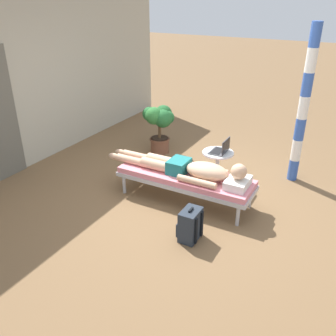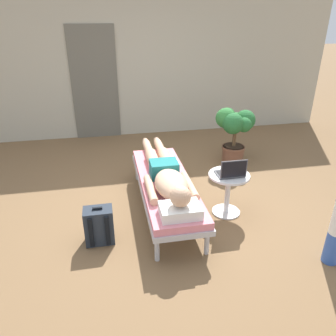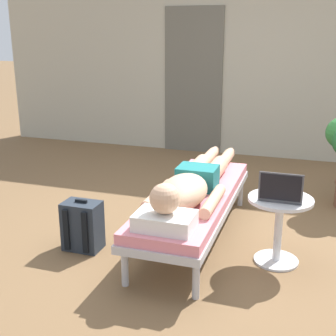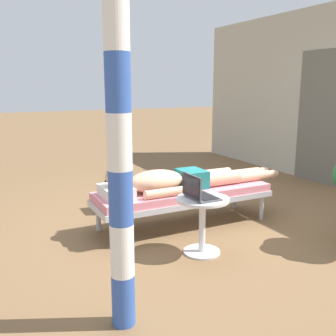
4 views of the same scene
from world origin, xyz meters
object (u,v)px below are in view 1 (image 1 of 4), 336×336
side_table (217,162)px  laptop (222,149)px  person_reclining (191,169)px  potted_plant (159,122)px  lounge_chair (185,178)px  backpack (190,225)px  porch_post (303,107)px

side_table → laptop: (-0.00, -0.05, 0.23)m
person_reclining → potted_plant: 1.83m
lounge_chair → person_reclining: 0.19m
backpack → laptop: bearing=8.0°
backpack → side_table: bearing=9.9°
person_reclining → porch_post: 1.94m
person_reclining → backpack: 0.94m
lounge_chair → porch_post: porch_post is taller
person_reclining → laptop: laptop is taller
lounge_chair → laptop: laptop is taller
side_table → laptop: size_ratio=1.69×
side_table → lounge_chair: bearing=164.1°
side_table → potted_plant: potted_plant is taller
person_reclining → potted_plant: bearing=43.8°
lounge_chair → potted_plant: (1.32, 1.18, 0.25)m
lounge_chair → backpack: (-0.80, -0.47, -0.15)m
person_reclining → porch_post: porch_post is taller
laptop → porch_post: (0.70, -0.97, 0.61)m
backpack → person_reclining: bearing=25.3°
lounge_chair → backpack: 0.94m
backpack → porch_post: 2.54m
lounge_chair → side_table: side_table is taller
side_table → laptop: bearing=-90.0°
lounge_chair → laptop: (0.72, -0.25, 0.24)m
laptop → person_reclining: bearing=166.8°
lounge_chair → laptop: 0.80m
backpack → potted_plant: potted_plant is taller
side_table → laptop: laptop is taller
potted_plant → person_reclining: bearing=-136.2°
lounge_chair → person_reclining: (-0.00, -0.09, 0.17)m
lounge_chair → side_table: size_ratio=3.76×
potted_plant → porch_post: bearing=-87.7°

